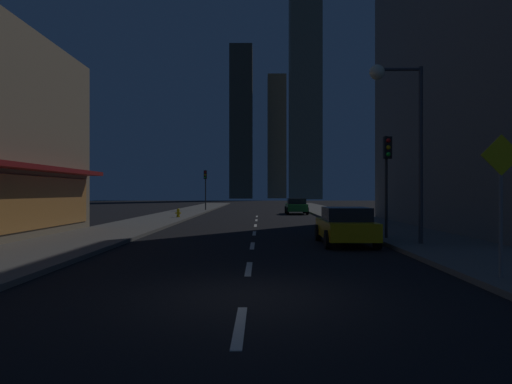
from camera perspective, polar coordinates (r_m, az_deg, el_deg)
ground_plane at (r=41.01m, az=0.15°, el=-2.92°), size 78.00×136.00×0.10m
sidewalk_right at (r=41.55m, az=9.86°, el=-2.71°), size 4.00×76.00×0.15m
sidewalk_left at (r=41.65m, az=-9.53°, el=-2.70°), size 4.00×76.00×0.15m
lane_marking_center at (r=22.65m, az=-0.21°, el=-5.15°), size 0.16×33.40×0.01m
skyscraper_distant_tall at (r=145.21m, az=-1.85°, el=8.60°), size 7.02×7.21×47.52m
skyscraper_distant_mid at (r=150.70m, az=2.59°, el=6.81°), size 5.94×6.76×39.80m
skyscraper_distant_short at (r=135.12m, az=6.12°, el=13.73°), size 8.91×7.70×68.21m
car_parked_near at (r=18.14m, az=11.05°, el=-4.10°), size 1.98×4.24×1.45m
car_parked_far at (r=42.60m, az=5.02°, el=-1.74°), size 1.98×4.24×1.45m
fire_hydrant_far_left at (r=35.07m, az=-9.63°, el=-2.59°), size 0.42×0.30×0.65m
traffic_light_near_right at (r=19.61m, az=15.95°, el=3.37°), size 0.32×0.48×4.20m
traffic_light_far_left at (r=48.50m, az=-6.29°, el=1.36°), size 0.32×0.48×4.20m
street_lamp_right at (r=17.93m, az=17.24°, el=9.72°), size 1.96×0.56×6.58m
pedestrian_crossing_sign at (r=11.43m, az=28.10°, el=-0.11°), size 0.91×0.08×3.15m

